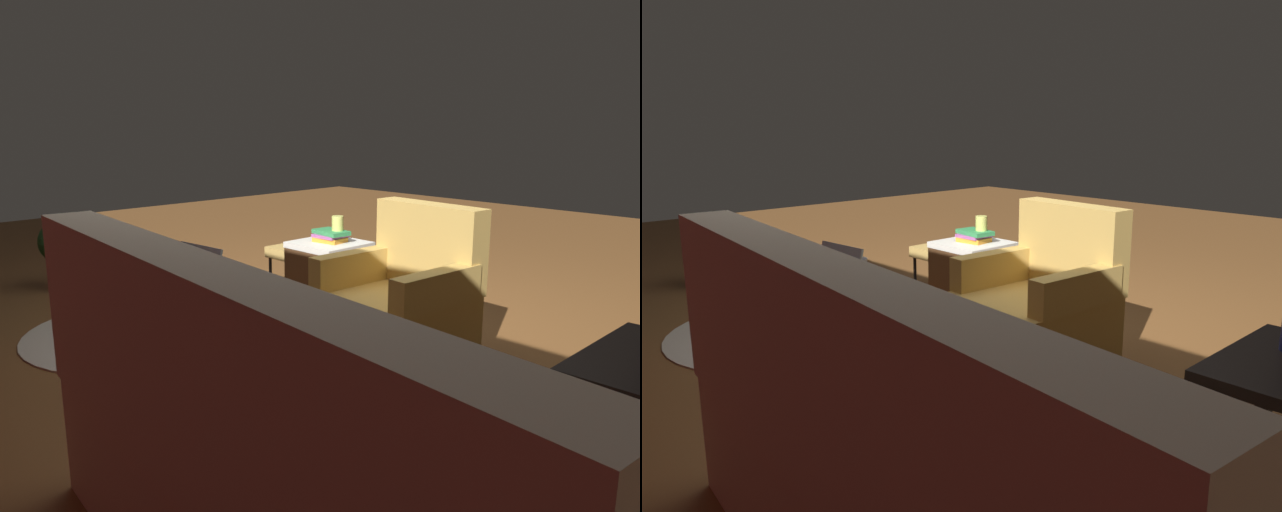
% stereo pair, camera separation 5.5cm
% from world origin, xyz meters
% --- Properties ---
extents(ground, '(12.00, 12.00, 0.00)m').
position_xyz_m(ground, '(0.00, 0.00, 0.00)').
color(ground, brown).
extents(couch, '(1.97, 1.03, 1.00)m').
position_xyz_m(couch, '(-1.43, 1.75, 0.33)').
color(couch, beige).
rests_on(couch, ground).
extents(armchair, '(0.72, 0.73, 0.87)m').
position_xyz_m(armchair, '(-0.58, 0.30, 0.36)').
color(armchair, tan).
rests_on(armchair, ground).
extents(laptop_desk, '(0.56, 0.44, 0.48)m').
position_xyz_m(laptop_desk, '(0.07, 0.99, 0.42)').
color(laptop_desk, olive).
rests_on(laptop_desk, ground).
extents(laptop, '(0.34, 0.28, 0.21)m').
position_xyz_m(laptop, '(0.07, 1.03, 0.53)').
color(laptop, silver).
rests_on(laptop, laptop_desk).
extents(wicker_hamper, '(0.45, 0.45, 0.48)m').
position_xyz_m(wicker_hamper, '(0.43, -0.18, 0.24)').
color(wicker_hamper, brown).
rests_on(wicker_hamper, ground).
extents(book_stack_hamper, '(0.26, 0.19, 0.08)m').
position_xyz_m(book_stack_hamper, '(0.42, -0.19, 0.52)').
color(book_stack_hamper, orange).
rests_on(book_stack_hamper, wicker_hamper).
extents(yellow_mug, '(0.08, 0.08, 0.10)m').
position_xyz_m(yellow_mug, '(0.38, -0.21, 0.61)').
color(yellow_mug, '#D8D866').
rests_on(yellow_mug, book_stack_hamper).
extents(tv_remote, '(0.11, 0.17, 0.02)m').
position_xyz_m(tv_remote, '(0.53, -0.26, 0.49)').
color(tv_remote, '#262628').
rests_on(tv_remote, wicker_hamper).
extents(ottoman, '(0.40, 0.40, 0.36)m').
position_xyz_m(ottoman, '(0.87, -0.33, 0.31)').
color(ottoman, tan).
rests_on(ottoman, ground).
extents(circular_rug, '(1.34, 1.34, 0.01)m').
position_xyz_m(circular_rug, '(0.91, 1.04, 0.01)').
color(circular_rug, beige).
rests_on(circular_rug, ground).
extents(pet_bowl_steel, '(0.20, 0.20, 0.05)m').
position_xyz_m(pet_bowl_steel, '(2.14, -0.35, 0.03)').
color(pet_bowl_steel, silver).
rests_on(pet_bowl_steel, ground).
extents(potted_plant, '(0.34, 0.34, 0.55)m').
position_xyz_m(potted_plant, '(2.23, 0.95, 0.33)').
color(potted_plant, brown).
rests_on(potted_plant, ground).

